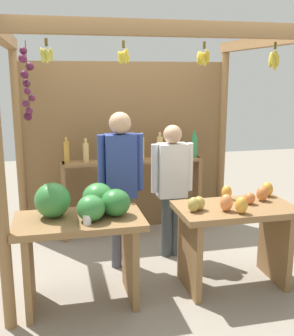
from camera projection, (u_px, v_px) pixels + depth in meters
ground_plane at (143, 258)px, 4.68m from camera, size 12.00×12.00×0.00m
market_stall at (134, 128)px, 4.79m from camera, size 2.83×2.15×2.47m
fruit_counter_left at (82, 225)px, 3.65m from camera, size 1.14×0.64×1.13m
fruit_counter_right at (234, 227)px, 3.99m from camera, size 1.14×0.64×0.98m
bottle_shelf_unit at (134, 173)px, 5.24m from camera, size 1.81×0.22×1.35m
vendor_man at (121, 176)px, 4.28m from camera, size 0.48×0.23×1.69m
vendor_woman at (172, 180)px, 4.57m from camera, size 0.48×0.21×1.52m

